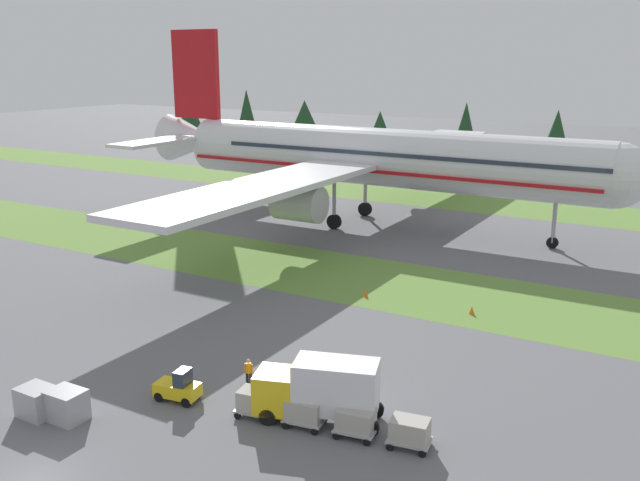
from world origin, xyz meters
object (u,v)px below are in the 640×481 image
object	(u,v)px
baggage_tug	(179,387)
cargo_dolly_lead	(256,401)
catering_truck	(320,388)
taxiway_marker_1	(472,310)
taxiway_marker_0	(366,293)
cargo_dolly_second	(305,410)
uld_container_1	(67,405)
ground_crew_marshaller	(249,371)
uld_container_0	(37,402)
cargo_dolly_third	(356,420)
airliner	(369,156)
cargo_dolly_fourth	(410,431)

from	to	relation	value
baggage_tug	cargo_dolly_lead	distance (m)	5.03
catering_truck	taxiway_marker_1	xyz separation A→B (m)	(1.92, 20.18, -1.64)
taxiway_marker_0	cargo_dolly_second	bearing A→B (deg)	-72.14
cargo_dolly_lead	uld_container_1	xyz separation A→B (m)	(-8.75, -5.58, -0.05)
uld_container_1	taxiway_marker_1	bearing A→B (deg)	62.74
ground_crew_marshaller	uld_container_0	xyz separation A→B (m)	(-8.00, -8.91, -0.10)
cargo_dolly_third	taxiway_marker_0	xyz separation A→B (m)	(-9.48, 20.09, -0.61)
airliner	uld_container_1	size ratio (longest dim) A/B	37.33
cargo_dolly_fourth	ground_crew_marshaller	world-z (taller)	ground_crew_marshaller
ground_crew_marshaller	taxiway_marker_0	size ratio (longest dim) A/B	2.82
cargo_dolly_second	taxiway_marker_1	size ratio (longest dim) A/B	3.80
airliner	taxiway_marker_0	bearing A→B (deg)	26.03
cargo_dolly_lead	cargo_dolly_third	size ratio (longest dim) A/B	1.00
airliner	taxiway_marker_1	size ratio (longest dim) A/B	118.06
baggage_tug	taxiway_marker_0	bearing A→B (deg)	-12.01
cargo_dolly_third	uld_container_0	size ratio (longest dim) A/B	1.20
airliner	uld_container_1	xyz separation A→B (m)	(6.48, -49.99, -7.31)
uld_container_0	taxiway_marker_1	bearing A→B (deg)	60.22
ground_crew_marshaller	taxiway_marker_1	xyz separation A→B (m)	(7.78, 18.67, -0.63)
uld_container_0	uld_container_1	distance (m)	1.90
cargo_dolly_second	cargo_dolly_third	xyz separation A→B (m)	(2.87, 0.44, 0.00)
uld_container_0	cargo_dolly_second	bearing A→B (deg)	25.90
cargo_dolly_second	taxiway_marker_0	world-z (taller)	cargo_dolly_second
cargo_dolly_fourth	uld_container_1	size ratio (longest dim) A/B	1.20
airliner	cargo_dolly_third	bearing A→B (deg)	25.65
airliner	baggage_tug	bearing A→B (deg)	12.73
airliner	uld_container_0	bearing A→B (deg)	5.20
cargo_dolly_third	airliner	bearing A→B (deg)	16.90
ground_crew_marshaller	taxiway_marker_1	size ratio (longest dim) A/B	2.75
cargo_dolly_lead	taxiway_marker_1	bearing A→B (deg)	-22.43
airliner	cargo_dolly_second	size ratio (longest dim) A/B	31.06
cargo_dolly_lead	cargo_dolly_second	bearing A→B (deg)	-90.00
cargo_dolly_second	cargo_dolly_fourth	bearing A→B (deg)	-90.00
cargo_dolly_lead	ground_crew_marshaller	size ratio (longest dim) A/B	1.38
cargo_dolly_third	catering_truck	size ratio (longest dim) A/B	0.33
cargo_dolly_third	ground_crew_marshaller	xyz separation A→B (m)	(-8.30, 1.94, 0.03)
cargo_dolly_lead	cargo_dolly_fourth	bearing A→B (deg)	-90.00
cargo_dolly_lead	ground_crew_marshaller	world-z (taller)	ground_crew_marshaller
cargo_dolly_lead	catering_truck	distance (m)	3.68
uld_container_0	baggage_tug	bearing A→B (deg)	43.45
uld_container_1	cargo_dolly_lead	bearing A→B (deg)	32.53
baggage_tug	catering_truck	distance (m)	8.58
uld_container_0	uld_container_1	world-z (taller)	uld_container_1
uld_container_1	taxiway_marker_0	size ratio (longest dim) A/B	3.25
cargo_dolly_fourth	taxiway_marker_1	size ratio (longest dim) A/B	3.80
airliner	uld_container_1	distance (m)	50.94
baggage_tug	cargo_dolly_second	bearing A→B (deg)	-90.00
ground_crew_marshaller	uld_container_1	distance (m)	10.43
airliner	taxiway_marker_1	distance (m)	31.70
ground_crew_marshaller	baggage_tug	bearing A→B (deg)	-134.22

